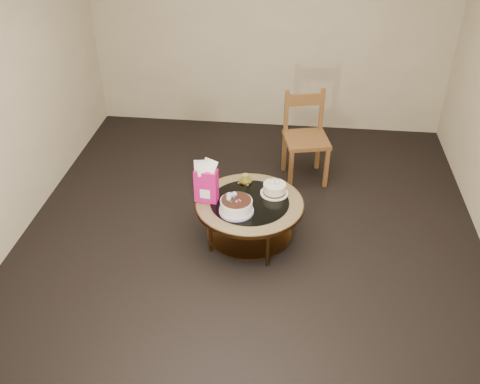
# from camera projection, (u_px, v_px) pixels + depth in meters

# --- Properties ---
(ground) EXTENTS (5.00, 5.00, 0.00)m
(ground) POSITION_uv_depth(u_px,v_px,m) (249.00, 240.00, 5.23)
(ground) COLOR black
(ground) RESTS_ON ground
(room_walls) EXTENTS (4.52, 5.02, 2.61)m
(room_walls) POSITION_uv_depth(u_px,v_px,m) (251.00, 93.00, 4.36)
(room_walls) COLOR beige
(room_walls) RESTS_ON ground
(coffee_table) EXTENTS (1.02, 1.02, 0.46)m
(coffee_table) POSITION_uv_depth(u_px,v_px,m) (250.00, 209.00, 5.02)
(coffee_table) COLOR brown
(coffee_table) RESTS_ON ground
(decorated_cake) EXTENTS (0.32, 0.32, 0.18)m
(decorated_cake) POSITION_uv_depth(u_px,v_px,m) (236.00, 206.00, 4.81)
(decorated_cake) COLOR #B69ADA
(decorated_cake) RESTS_ON coffee_table
(cream_cake) EXTENTS (0.27, 0.27, 0.17)m
(cream_cake) POSITION_uv_depth(u_px,v_px,m) (274.00, 189.00, 5.05)
(cream_cake) COLOR white
(cream_cake) RESTS_ON coffee_table
(gift_bag) EXTENTS (0.22, 0.17, 0.42)m
(gift_bag) POSITION_uv_depth(u_px,v_px,m) (206.00, 181.00, 4.88)
(gift_bag) COLOR #D6146E
(gift_bag) RESTS_ON coffee_table
(pillar_candle) EXTENTS (0.14, 0.14, 0.10)m
(pillar_candle) POSITION_uv_depth(u_px,v_px,m) (245.00, 179.00, 5.23)
(pillar_candle) COLOR tan
(pillar_candle) RESTS_ON coffee_table
(dining_chair) EXTENTS (0.56, 0.56, 1.00)m
(dining_chair) POSITION_uv_depth(u_px,v_px,m) (306.00, 137.00, 5.91)
(dining_chair) COLOR brown
(dining_chair) RESTS_ON ground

